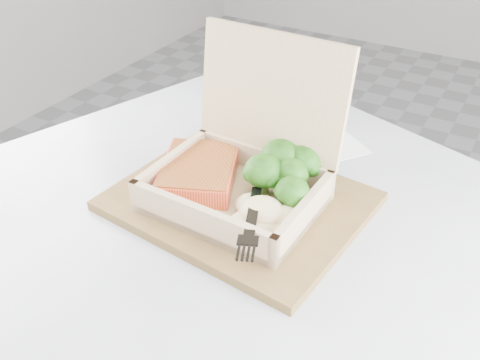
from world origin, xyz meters
The scene contains 9 objects.
cafe_table centered at (-0.41, -0.59, 0.52)m, with size 0.92×0.92×0.70m.
serving_tray centered at (-0.40, -0.57, 0.71)m, with size 0.31×0.25×0.01m, color brown.
takeout_container centered at (-0.39, -0.56, 0.76)m, with size 0.21×0.19×0.20m.
salmon_fillet centered at (-0.46, -0.58, 0.74)m, with size 0.09×0.12×0.03m, color #FF5631.
broccoli_pile centered at (-0.34, -0.54, 0.75)m, with size 0.12×0.12×0.04m, color #2D7D1B, non-canonical shape.
mashed_potatoes centered at (-0.34, -0.61, 0.74)m, with size 0.09×0.08×0.03m, color beige.
plastic_fork centered at (-0.35, -0.61, 0.75)m, with size 0.08×0.16×0.02m.
paper_cup centered at (-0.55, -0.29, 0.75)m, with size 0.07×0.07×0.09m.
receipt centered at (-0.36, -0.39, 0.70)m, with size 0.08×0.15×0.00m, color silver.
Camera 1 is at (-0.11, -1.06, 1.13)m, focal length 40.00 mm.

